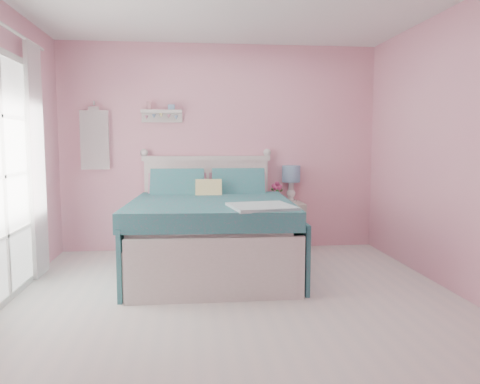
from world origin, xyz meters
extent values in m
plane|color=silver|center=(0.00, 0.00, 0.00)|extent=(4.50, 4.50, 0.00)
plane|color=pink|center=(0.00, 2.25, 1.30)|extent=(4.00, 0.00, 4.00)
plane|color=pink|center=(0.00, -2.25, 1.30)|extent=(4.00, 0.00, 4.00)
plane|color=pink|center=(2.00, 0.00, 1.30)|extent=(0.00, 4.50, 4.50)
cube|color=silver|center=(-0.18, 1.18, 0.22)|extent=(1.61, 2.07, 0.44)
cube|color=silver|center=(-0.18, 1.18, 0.52)|extent=(1.55, 2.00, 0.16)
cube|color=silver|center=(-0.18, 2.19, 0.57)|extent=(1.55, 0.07, 1.14)
cube|color=silver|center=(-0.18, 2.19, 1.17)|extent=(1.61, 0.09, 0.06)
cube|color=silver|center=(-0.18, 0.19, 0.28)|extent=(1.55, 0.06, 0.56)
cube|color=#31767B|center=(-0.18, 1.03, 0.69)|extent=(1.72, 1.81, 0.18)
cube|color=pink|center=(-0.54, 1.87, 0.80)|extent=(0.69, 0.31, 0.43)
cube|color=pink|center=(0.18, 1.87, 0.80)|extent=(0.69, 0.31, 0.43)
cube|color=#CCBC59|center=(-0.18, 1.59, 0.80)|extent=(0.31, 0.23, 0.31)
cube|color=beige|center=(0.82, 2.02, 0.31)|extent=(0.42, 0.40, 0.61)
cube|color=silver|center=(0.82, 1.84, 0.48)|extent=(0.36, 0.02, 0.16)
sphere|color=white|center=(0.82, 1.81, 0.48)|extent=(0.03, 0.03, 0.03)
cylinder|color=white|center=(0.90, 2.13, 0.62)|extent=(0.15, 0.15, 0.02)
cylinder|color=white|center=(0.90, 2.13, 0.75)|extent=(0.07, 0.07, 0.25)
cylinder|color=#759FC3|center=(0.90, 2.13, 0.97)|extent=(0.23, 0.23, 0.21)
imported|color=silver|center=(0.70, 2.04, 0.70)|extent=(0.19, 0.19, 0.17)
imported|color=pink|center=(0.76, 1.84, 0.65)|extent=(0.10, 0.10, 0.08)
sphere|color=#C8447E|center=(0.70, 2.04, 0.86)|extent=(0.06, 0.06, 0.06)
sphere|color=#C8447E|center=(0.74, 2.06, 0.82)|extent=(0.06, 0.06, 0.06)
sphere|color=#C8447E|center=(0.66, 2.05, 0.83)|extent=(0.06, 0.06, 0.06)
sphere|color=#C8447E|center=(0.72, 2.01, 0.80)|extent=(0.06, 0.06, 0.06)
sphere|color=#C8447E|center=(0.67, 2.02, 0.81)|extent=(0.06, 0.06, 0.06)
cube|color=silver|center=(-0.73, 2.17, 1.75)|extent=(0.50, 0.14, 0.04)
cube|color=silver|center=(-0.73, 2.23, 1.68)|extent=(0.50, 0.03, 0.12)
cylinder|color=#D18C99|center=(-0.88, 2.17, 1.82)|extent=(0.06, 0.06, 0.10)
cube|color=#759FC3|center=(-0.61, 2.17, 1.80)|extent=(0.08, 0.06, 0.07)
cube|color=white|center=(-1.55, 2.18, 1.40)|extent=(0.34, 0.03, 0.72)
cube|color=silver|center=(-1.97, 0.40, 0.03)|extent=(0.04, 1.32, 0.06)
cube|color=silver|center=(-1.97, 1.03, 1.05)|extent=(0.04, 0.06, 2.10)
cube|color=white|center=(-1.97, 0.40, 1.08)|extent=(0.02, 1.20, 2.04)
cube|color=white|center=(-1.92, 1.14, 1.18)|extent=(0.04, 0.40, 2.32)
camera|label=1|loc=(-0.39, -3.73, 1.36)|focal=35.00mm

